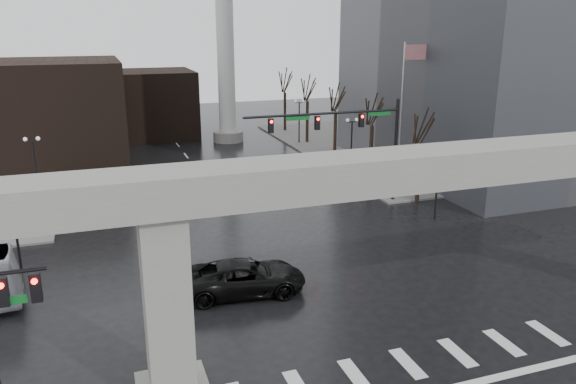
# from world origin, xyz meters

# --- Properties ---
(ground) EXTENTS (160.00, 160.00, 0.00)m
(ground) POSITION_xyz_m (0.00, 0.00, 0.00)
(ground) COLOR black
(ground) RESTS_ON ground
(sidewalk_ne) EXTENTS (28.00, 36.00, 0.15)m
(sidewalk_ne) POSITION_xyz_m (26.00, 36.00, 0.07)
(sidewalk_ne) COLOR #62605D
(sidewalk_ne) RESTS_ON ground
(elevated_guideway) EXTENTS (48.00, 2.60, 8.70)m
(elevated_guideway) POSITION_xyz_m (1.26, 0.00, 6.88)
(elevated_guideway) COLOR gray
(elevated_guideway) RESTS_ON ground
(building_far_left) EXTENTS (16.00, 14.00, 10.00)m
(building_far_left) POSITION_xyz_m (-14.00, 42.00, 5.00)
(building_far_left) COLOR black
(building_far_left) RESTS_ON ground
(building_far_mid) EXTENTS (10.00, 10.00, 8.00)m
(building_far_mid) POSITION_xyz_m (-2.00, 52.00, 4.00)
(building_far_mid) COLOR black
(building_far_mid) RESTS_ON ground
(smokestack) EXTENTS (3.60, 3.60, 30.00)m
(smokestack) POSITION_xyz_m (6.00, 46.00, 13.35)
(smokestack) COLOR silver
(smokestack) RESTS_ON ground
(signal_mast_arm) EXTENTS (12.12, 0.43, 8.00)m
(signal_mast_arm) POSITION_xyz_m (8.99, 18.80, 5.83)
(signal_mast_arm) COLOR black
(signal_mast_arm) RESTS_ON ground
(signal_left_pole) EXTENTS (2.30, 0.30, 6.00)m
(signal_left_pole) POSITION_xyz_m (-12.25, 0.50, 4.07)
(signal_left_pole) COLOR black
(signal_left_pole) RESTS_ON ground
(flagpole_assembly) EXTENTS (2.06, 0.12, 12.00)m
(flagpole_assembly) POSITION_xyz_m (15.29, 22.00, 7.53)
(flagpole_assembly) COLOR silver
(flagpole_assembly) RESTS_ON ground
(lamp_right_0) EXTENTS (1.22, 0.32, 5.11)m
(lamp_right_0) POSITION_xyz_m (13.50, 14.00, 3.47)
(lamp_right_0) COLOR black
(lamp_right_0) RESTS_ON ground
(lamp_right_1) EXTENTS (1.22, 0.32, 5.11)m
(lamp_right_1) POSITION_xyz_m (13.50, 28.00, 3.47)
(lamp_right_1) COLOR black
(lamp_right_1) RESTS_ON ground
(lamp_right_2) EXTENTS (1.22, 0.32, 5.11)m
(lamp_right_2) POSITION_xyz_m (13.50, 42.00, 3.47)
(lamp_right_2) COLOR black
(lamp_right_2) RESTS_ON ground
(lamp_left_0) EXTENTS (1.22, 0.32, 5.11)m
(lamp_left_0) POSITION_xyz_m (-13.50, 14.00, 3.47)
(lamp_left_0) COLOR black
(lamp_left_0) RESTS_ON ground
(lamp_left_1) EXTENTS (1.22, 0.32, 5.11)m
(lamp_left_1) POSITION_xyz_m (-13.50, 28.00, 3.47)
(lamp_left_1) COLOR black
(lamp_left_1) RESTS_ON ground
(lamp_left_2) EXTENTS (1.22, 0.32, 5.11)m
(lamp_left_2) POSITION_xyz_m (-13.50, 42.00, 3.47)
(lamp_left_2) COLOR black
(lamp_left_2) RESTS_ON ground
(tree_right_0) EXTENTS (1.09, 1.58, 7.50)m
(tree_right_0) POSITION_xyz_m (14.53, 18.02, 2.79)
(tree_right_0) COLOR black
(tree_right_0) RESTS_ON ground
(tree_right_1) EXTENTS (1.09, 1.61, 7.67)m
(tree_right_1) POSITION_xyz_m (14.53, 26.02, 2.85)
(tree_right_1) COLOR black
(tree_right_1) RESTS_ON ground
(tree_right_2) EXTENTS (1.10, 1.63, 7.85)m
(tree_right_2) POSITION_xyz_m (14.53, 34.02, 2.91)
(tree_right_2) COLOR black
(tree_right_2) RESTS_ON ground
(tree_right_3) EXTENTS (1.11, 1.66, 8.02)m
(tree_right_3) POSITION_xyz_m (14.53, 42.02, 2.98)
(tree_right_3) COLOR black
(tree_right_3) RESTS_ON ground
(tree_right_4) EXTENTS (1.12, 1.69, 8.19)m
(tree_right_4) POSITION_xyz_m (14.53, 50.02, 3.04)
(tree_right_4) COLOR black
(tree_right_4) RESTS_ON ground
(pickup_truck) EXTENTS (6.55, 3.55, 1.74)m
(pickup_truck) POSITION_xyz_m (-2.28, 7.33, 0.87)
(pickup_truck) COLOR black
(pickup_truck) RESTS_ON ground
(far_car) EXTENTS (1.79, 3.99, 1.33)m
(far_car) POSITION_xyz_m (-1.46, 25.71, 0.67)
(far_car) COLOR black
(far_car) RESTS_ON ground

